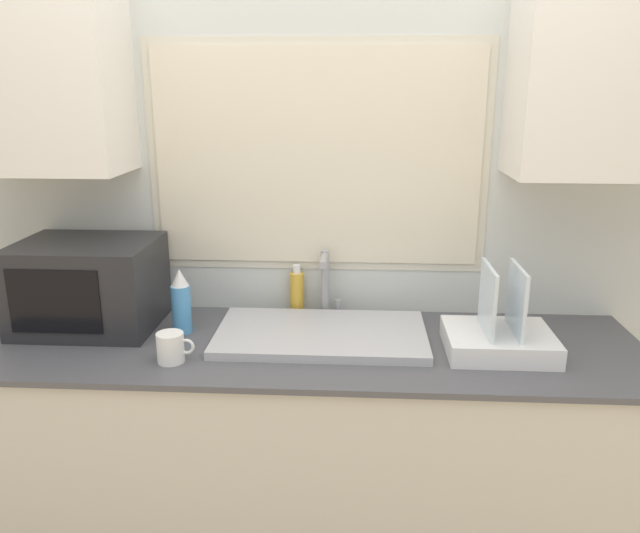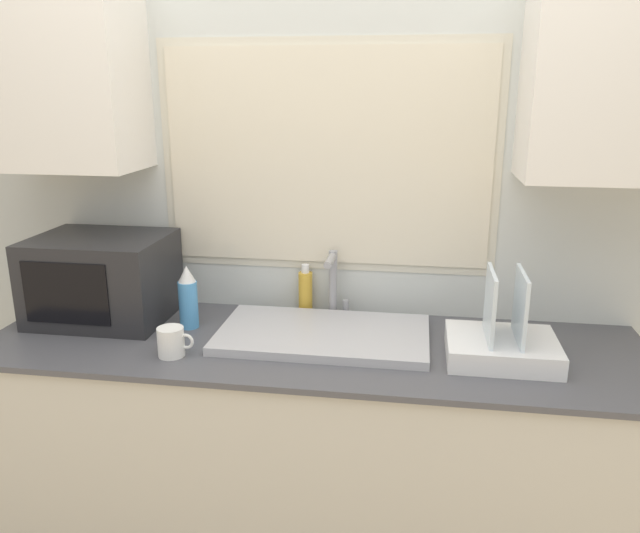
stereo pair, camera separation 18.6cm
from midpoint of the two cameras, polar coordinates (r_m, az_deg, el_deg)
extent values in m
cube|color=beige|center=(2.35, 1.68, -17.29)|extent=(2.21, 0.66, 0.88)
cube|color=#4C4C51|center=(2.14, 1.77, -7.23)|extent=(2.24, 0.69, 0.02)
cube|color=silver|center=(2.36, 2.97, 5.54)|extent=(6.00, 0.06, 2.60)
cube|color=beige|center=(2.30, 2.95, 9.86)|extent=(1.25, 0.01, 0.84)
cube|color=beige|center=(2.30, 2.94, 9.85)|extent=(1.19, 0.01, 0.78)
cube|color=white|center=(2.41, -20.56, 15.89)|extent=(0.53, 0.32, 0.64)
cube|color=white|center=(2.22, 27.76, 15.15)|extent=(0.53, 0.32, 0.64)
cube|color=#B2B2B7|center=(2.16, 2.77, -6.26)|extent=(0.72, 0.42, 0.03)
cylinder|color=#99999E|center=(2.35, 3.45, -1.55)|extent=(0.03, 0.03, 0.25)
cylinder|color=#99999E|center=(2.25, 3.32, 0.56)|extent=(0.03, 0.15, 0.03)
cylinder|color=#99999E|center=(2.38, 4.62, -3.80)|extent=(0.02, 0.02, 0.06)
cube|color=#232326|center=(2.41, -17.21, -1.03)|extent=(0.48, 0.38, 0.31)
cube|color=black|center=(2.27, -20.11, -2.39)|extent=(0.31, 0.01, 0.22)
cube|color=white|center=(2.11, 18.73, -7.16)|extent=(0.35, 0.29, 0.07)
cube|color=silver|center=(2.05, 17.82, -3.40)|extent=(0.01, 0.22, 0.22)
cube|color=silver|center=(2.07, 20.35, -3.48)|extent=(0.01, 0.22, 0.22)
cylinder|color=#4C99D8|center=(2.27, -9.66, -3.49)|extent=(0.07, 0.07, 0.17)
cone|color=silver|center=(2.23, -9.80, -0.69)|extent=(0.06, 0.06, 0.06)
cylinder|color=gold|center=(2.39, 0.88, -2.39)|extent=(0.05, 0.05, 0.16)
cylinder|color=white|center=(2.36, 0.89, -0.22)|extent=(0.03, 0.03, 0.03)
cylinder|color=white|center=(2.05, -10.96, -6.82)|extent=(0.09, 0.09, 0.10)
torus|color=white|center=(2.03, -9.61, -6.81)|extent=(0.05, 0.01, 0.05)
camera|label=1|loc=(0.09, -87.35, 0.77)|focal=35.00mm
camera|label=2|loc=(0.09, 92.65, -0.77)|focal=35.00mm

